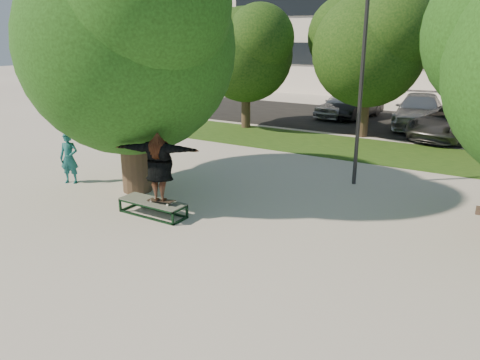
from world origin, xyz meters
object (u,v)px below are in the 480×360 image
Objects in this scene: car_silver_b at (419,111)px; car_grey at (449,123)px; lamppost at (362,80)px; grind_box at (153,208)px; car_silver_a at (343,105)px; bystander at (69,158)px; tree_left at (127,33)px; car_dark at (357,106)px.

car_grey is at bearing -60.05° from car_silver_b.
lamppost is 6.96m from grind_box.
car_silver_a is 0.81× the size of car_grey.
bystander reaches higher than car_grey.
tree_left reaches higher than car_silver_a.
car_silver_a reaches higher than car_dark.
grind_box is (1.79, -1.33, -4.23)m from tree_left.
tree_left is at bearing -106.43° from car_grey.
car_silver_a is at bearing 55.29° from bystander.
car_silver_b reaches higher than grind_box.
lamppost is 12.34m from car_dark.
tree_left is at bearing -8.47° from bystander.
lamppost is at bearing 36.42° from tree_left.
car_grey is at bearing 80.82° from lamppost.
car_silver_a is (-4.50, 11.34, -2.46)m from lamppost.
car_silver_a is at bearing 111.64° from lamppost.
tree_left is 3.95× the size of grind_box.
car_silver_a is at bearing -160.62° from car_dark.
bystander is at bearing -148.88° from lamppost.
lamppost reaches higher than car_silver_a.
car_silver_a is 0.75× the size of car_silver_b.
grind_box is 0.46× the size of car_dark.
lamppost is at bearing -58.96° from car_silver_a.
bystander is (-7.48, -4.52, -2.36)m from lamppost.
car_grey is at bearing -15.99° from car_silver_a.
car_grey is 2.82m from car_silver_b.
car_silver_a is 0.79m from car_dark.
tree_left is 4.78m from grind_box.
car_grey is 0.93× the size of car_silver_b.
grind_box is at bearing -123.78° from lamppost.
car_grey reaches higher than car_dark.
car_silver_a is at bearing 164.28° from car_silver_b.
car_grey is (6.67, 12.46, -3.73)m from tree_left.
grind_box is 16.33m from car_silver_b.
bystander is 16.87m from car_silver_b.
car_silver_b is (3.15, 16.01, 0.59)m from grind_box.
car_silver_b is (7.13, 15.29, -0.01)m from bystander.
bystander is 0.40× the size of car_dark.
car_silver_b is (-0.35, 10.78, -2.37)m from lamppost.
tree_left is 1.42× the size of car_grey.
car_grey is at bearing -21.97° from car_dark.
tree_left is at bearing -116.54° from car_silver_b.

